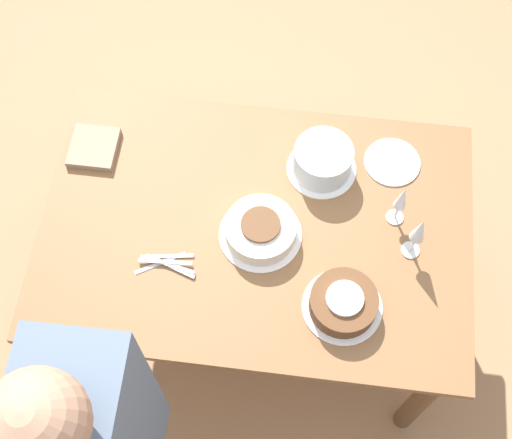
# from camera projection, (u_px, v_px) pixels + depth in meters

# --- Properties ---
(ground_plane) EXTENTS (12.00, 12.00, 0.00)m
(ground_plane) POSITION_uv_depth(u_px,v_px,m) (256.00, 305.00, 2.98)
(ground_plane) COLOR #A87F56
(dining_table) EXTENTS (1.39, 0.94, 0.76)m
(dining_table) POSITION_uv_depth(u_px,v_px,m) (256.00, 241.00, 2.40)
(dining_table) COLOR brown
(dining_table) RESTS_ON ground_plane
(cake_center_white) EXTENTS (0.27, 0.27, 0.08)m
(cake_center_white) POSITION_uv_depth(u_px,v_px,m) (261.00, 230.00, 2.25)
(cake_center_white) COLOR white
(cake_center_white) RESTS_ON dining_table
(cake_front_chocolate) EXTENTS (0.25, 0.25, 0.08)m
(cake_front_chocolate) POSITION_uv_depth(u_px,v_px,m) (343.00, 303.00, 2.14)
(cake_front_chocolate) COLOR white
(cake_front_chocolate) RESTS_ON dining_table
(cake_back_decorated) EXTENTS (0.23, 0.23, 0.12)m
(cake_back_decorated) POSITION_uv_depth(u_px,v_px,m) (323.00, 161.00, 2.34)
(cake_back_decorated) COLOR white
(cake_back_decorated) RESTS_ON dining_table
(wine_glass_near) EXTENTS (0.06, 0.06, 0.21)m
(wine_glass_near) POSITION_uv_depth(u_px,v_px,m) (419.00, 231.00, 2.13)
(wine_glass_near) COLOR silver
(wine_glass_near) RESTS_ON dining_table
(wine_glass_far) EXTENTS (0.06, 0.06, 0.19)m
(wine_glass_far) POSITION_uv_depth(u_px,v_px,m) (402.00, 199.00, 2.20)
(wine_glass_far) COLOR silver
(wine_glass_far) RESTS_ON dining_table
(dessert_plate_right) EXTENTS (0.19, 0.19, 0.01)m
(dessert_plate_right) POSITION_uv_depth(u_px,v_px,m) (392.00, 162.00, 2.40)
(dessert_plate_right) COLOR silver
(dessert_plate_right) RESTS_ON dining_table
(fork_pile) EXTENTS (0.19, 0.10, 0.01)m
(fork_pile) POSITION_uv_depth(u_px,v_px,m) (166.00, 262.00, 2.24)
(fork_pile) COLOR silver
(fork_pile) RESTS_ON dining_table
(napkin_stack) EXTENTS (0.16, 0.16, 0.03)m
(napkin_stack) POSITION_uv_depth(u_px,v_px,m) (94.00, 147.00, 2.42)
(napkin_stack) COLOR gray
(napkin_stack) RESTS_ON dining_table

